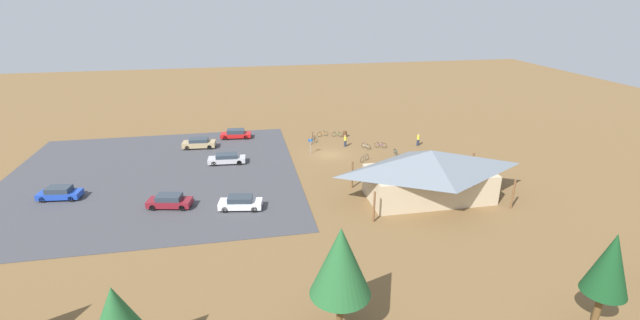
% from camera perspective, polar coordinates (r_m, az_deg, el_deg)
% --- Properties ---
extents(ground, '(160.00, 160.00, 0.00)m').
position_cam_1_polar(ground, '(58.87, 1.31, 0.71)').
color(ground, brown).
rests_on(ground, ground).
extents(parking_lot_asphalt, '(33.99, 33.18, 0.05)m').
position_cam_1_polar(parking_lot_asphalt, '(55.49, -21.07, -2.00)').
color(parking_lot_asphalt, '#424247').
rests_on(parking_lot_asphalt, ground).
extents(bike_pavilion, '(14.79, 8.29, 5.33)m').
position_cam_1_polar(bike_pavilion, '(46.80, 14.14, -1.50)').
color(bike_pavilion, '#C6B28E').
rests_on(bike_pavilion, ground).
extents(trash_bin, '(0.60, 0.60, 0.90)m').
position_cam_1_polar(trash_bin, '(66.24, 3.28, 3.41)').
color(trash_bin, brown).
rests_on(trash_bin, ground).
extents(lot_sign, '(0.56, 0.08, 2.20)m').
position_cam_1_polar(lot_sign, '(58.74, -1.26, 2.13)').
color(lot_sign, '#99999E').
rests_on(lot_sign, ground).
extents(pine_midwest, '(2.69, 2.69, 6.96)m').
position_cam_1_polar(pine_midwest, '(32.54, 33.68, -11.28)').
color(pine_midwest, brown).
rests_on(pine_midwest, ground).
extents(pine_west, '(3.84, 3.84, 7.49)m').
position_cam_1_polar(pine_west, '(26.96, 2.72, -13.15)').
color(pine_west, brown).
rests_on(pine_west, ground).
extents(pine_far_west, '(3.31, 3.31, 5.95)m').
position_cam_1_polar(pine_far_west, '(27.18, -25.06, -18.08)').
color(pine_far_west, brown).
rests_on(pine_far_west, ground).
extents(bicycle_silver_lone_west, '(1.45, 1.18, 0.88)m').
position_cam_1_polar(bicycle_silver_lone_west, '(56.65, 5.85, 0.21)').
color(bicycle_silver_lone_west, black).
rests_on(bicycle_silver_lone_west, ground).
extents(bicycle_purple_yard_front, '(1.56, 0.85, 0.83)m').
position_cam_1_polar(bicycle_purple_yard_front, '(61.96, 7.93, 1.93)').
color(bicycle_purple_yard_front, black).
rests_on(bicycle_purple_yard_front, ground).
extents(bicycle_red_near_porch, '(0.50, 1.68, 0.82)m').
position_cam_1_polar(bicycle_red_near_porch, '(65.61, -0.95, 3.19)').
color(bicycle_red_near_porch, black).
rests_on(bicycle_red_near_porch, ground).
extents(bicycle_black_yard_right, '(1.34, 1.20, 0.86)m').
position_cam_1_polar(bicycle_black_yard_right, '(63.18, -0.83, 2.52)').
color(bicycle_black_yard_right, black).
rests_on(bicycle_black_yard_right, ground).
extents(bicycle_teal_trailside, '(0.48, 1.67, 0.82)m').
position_cam_1_polar(bicycle_teal_trailside, '(59.56, 9.83, 1.01)').
color(bicycle_teal_trailside, black).
rests_on(bicycle_teal_trailside, ground).
extents(bicycle_white_by_bin, '(0.93, 1.50, 0.91)m').
position_cam_1_polar(bicycle_white_by_bin, '(61.23, 6.04, 1.79)').
color(bicycle_white_by_bin, black).
rests_on(bicycle_white_by_bin, ground).
extents(bicycle_green_back_row, '(1.64, 0.69, 0.85)m').
position_cam_1_polar(bicycle_green_back_row, '(66.25, 2.29, 3.36)').
color(bicycle_green_back_row, black).
rests_on(bicycle_green_back_row, ground).
extents(bicycle_orange_front_row, '(1.77, 0.49, 0.83)m').
position_cam_1_polar(bicycle_orange_front_row, '(66.41, 0.36, 3.42)').
color(bicycle_orange_front_row, black).
rests_on(bicycle_orange_front_row, ground).
extents(car_red_front_row, '(4.59, 2.19, 1.37)m').
position_cam_1_polar(car_red_front_row, '(66.50, -10.94, 3.38)').
color(car_red_front_row, red).
rests_on(car_red_front_row, parking_lot_asphalt).
extents(car_silver_by_curb, '(4.76, 2.08, 1.28)m').
position_cam_1_polar(car_silver_by_curb, '(56.68, -12.08, 0.18)').
color(car_silver_by_curb, '#BCBCC1').
rests_on(car_silver_by_curb, parking_lot_asphalt).
extents(car_white_inner_stall, '(4.49, 2.40, 1.39)m').
position_cam_1_polar(car_white_inner_stall, '(44.51, -10.36, -5.51)').
color(car_white_inner_stall, white).
rests_on(car_white_inner_stall, parking_lot_asphalt).
extents(car_blue_near_entry, '(4.40, 2.23, 1.37)m').
position_cam_1_polar(car_blue_near_entry, '(53.41, -30.89, -3.72)').
color(car_blue_near_entry, '#1E42B2').
rests_on(car_blue_near_entry, parking_lot_asphalt).
extents(car_maroon_mid_lot, '(4.59, 2.59, 1.39)m').
position_cam_1_polar(car_maroon_mid_lot, '(46.66, -19.07, -5.10)').
color(car_maroon_mid_lot, maroon).
rests_on(car_maroon_mid_lot, parking_lot_asphalt).
extents(car_tan_aisle_side, '(4.61, 2.23, 1.39)m').
position_cam_1_polar(car_tan_aisle_side, '(63.40, -15.53, 2.14)').
color(car_tan_aisle_side, tan).
rests_on(car_tan_aisle_side, parking_lot_asphalt).
extents(visitor_near_lot, '(0.36, 0.37, 1.70)m').
position_cam_1_polar(visitor_near_lot, '(61.83, 3.32, 2.56)').
color(visitor_near_lot, '#2D3347').
rests_on(visitor_near_lot, ground).
extents(visitor_at_bikes, '(0.38, 0.36, 1.78)m').
position_cam_1_polar(visitor_at_bikes, '(63.65, 12.71, 2.65)').
color(visitor_at_bikes, '#2D3347').
rests_on(visitor_at_bikes, ground).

